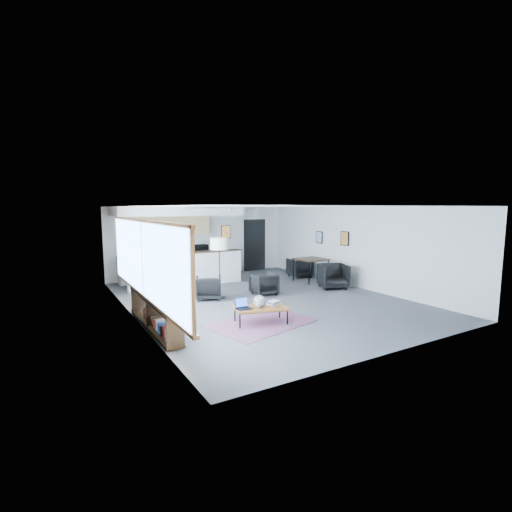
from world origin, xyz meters
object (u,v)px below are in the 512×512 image
ceramic_pot (259,301)px  armchair_left (209,287)px  dining_chair_near (333,277)px  dining_chair_far (300,268)px  book_stack (273,303)px  microwave (201,247)px  dining_table (311,261)px  laptop (243,306)px  armchair_right (264,283)px  coffee_table (261,308)px  floor_lamp (219,246)px

ceramic_pot → armchair_left: 2.69m
ceramic_pot → dining_chair_near: 4.41m
dining_chair_far → ceramic_pot: bearing=50.4°
book_stack → dining_chair_near: bearing=28.7°
microwave → dining_table: bearing=-41.3°
ceramic_pot → book_stack: ceramic_pot is taller
laptop → dining_chair_near: 4.69m
armchair_right → laptop: bearing=52.9°
ceramic_pot → armchair_right: armchair_right is taller
coffee_table → microwave: size_ratio=2.58×
ceramic_pot → dining_table: bearing=38.9°
armchair_right → dining_table: 2.64m
dining_table → coffee_table: bearing=-141.0°
armchair_left → dining_chair_near: 4.07m
laptop → dining_table: size_ratio=0.33×
dining_table → dining_chair_far: size_ratio=1.49×
armchair_right → dining_chair_far: bearing=-143.0°
laptop → ceramic_pot: 0.38m
laptop → floor_lamp: 2.80m
laptop → ceramic_pot: ceramic_pot is taller
armchair_left → floor_lamp: (0.32, -0.06, 1.14)m
coffee_table → book_stack: book_stack is taller
laptop → dining_chair_far: 6.08m
ceramic_pot → microwave: bearing=80.2°
dining_chair_far → microwave: microwave is taller
armchair_left → book_stack: bearing=124.0°
floor_lamp → dining_table: bearing=9.2°
dining_table → dining_chair_far: 0.99m
armchair_right → book_stack: bearing=66.7°
armchair_left → floor_lamp: 1.19m
ceramic_pot → microwave: size_ratio=0.55×
book_stack → ceramic_pot: bearing=-172.8°
ceramic_pot → dining_chair_far: size_ratio=0.41×
ceramic_pot → armchair_right: size_ratio=0.39×
book_stack → microwave: 6.06m
floor_lamp → dining_table: 3.89m
armchair_left → microwave: bearing=-84.7°
book_stack → dining_table: size_ratio=0.36×
ceramic_pot → armchair_left: armchair_left is taller
armchair_right → dining_chair_near: (2.37, -0.37, 0.02)m
ceramic_pot → microwave: microwave is taller
floor_lamp → dining_chair_far: 4.39m
armchair_left → microwave: microwave is taller
armchair_right → microwave: size_ratio=1.40×
dining_chair_near → coffee_table: bearing=-130.6°
book_stack → dining_table: 4.83m
book_stack → armchair_left: 2.68m
microwave → dining_chair_far: bearing=-29.3°
book_stack → microwave: bearing=83.8°
book_stack → laptop: bearing=176.1°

